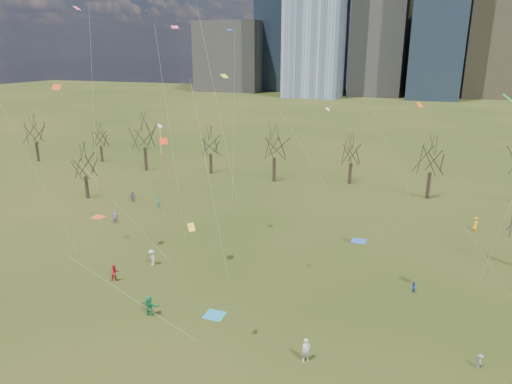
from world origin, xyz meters
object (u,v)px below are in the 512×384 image
(blanket_teal, at_px, (214,315))
(person_2, at_px, (115,273))
(person_1, at_px, (306,350))
(blanket_crimson, at_px, (98,217))
(blanket_navy, at_px, (359,241))

(blanket_teal, distance_m, person_2, 11.44)
(blanket_teal, relative_size, person_1, 0.91)
(blanket_crimson, bearing_deg, person_2, -46.93)
(blanket_crimson, relative_size, person_1, 0.91)
(blanket_crimson, bearing_deg, blanket_teal, -33.40)
(blanket_teal, distance_m, blanket_crimson, 28.81)
(blanket_teal, height_order, blanket_navy, same)
(blanket_crimson, height_order, person_1, person_1)
(blanket_navy, xyz_separation_m, person_2, (-20.19, -17.44, 0.82))
(blanket_teal, distance_m, blanket_navy, 21.52)
(blanket_navy, distance_m, person_1, 22.63)
(blanket_navy, bearing_deg, blanket_crimson, -173.62)
(blanket_navy, bearing_deg, person_2, -139.19)
(blanket_crimson, bearing_deg, blanket_navy, 6.38)
(blanket_teal, xyz_separation_m, blanket_navy, (8.98, 19.56, 0.00))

